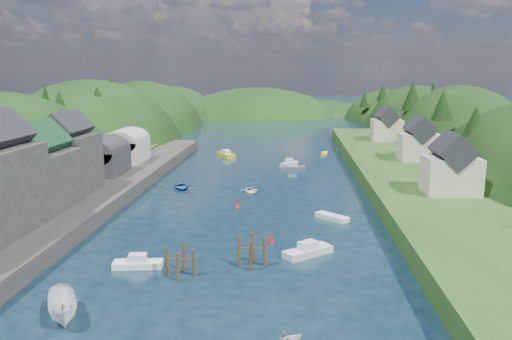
# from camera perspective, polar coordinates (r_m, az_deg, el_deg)

# --- Properties ---
(ground) EXTENTS (600.00, 600.00, 0.00)m
(ground) POSITION_cam_1_polar(r_m,az_deg,el_deg) (98.12, 0.94, 0.20)
(ground) COLOR black
(ground) RESTS_ON ground
(hillside_left) EXTENTS (44.00, 245.56, 52.00)m
(hillside_left) POSITION_cam_1_polar(r_m,az_deg,el_deg) (133.94, -18.02, -0.87)
(hillside_left) COLOR black
(hillside_left) RESTS_ON ground
(hillside_right) EXTENTS (36.00, 245.56, 48.00)m
(hillside_right) POSITION_cam_1_polar(r_m,az_deg,el_deg) (130.11, 21.81, -1.19)
(hillside_right) COLOR black
(hillside_right) RESTS_ON ground
(far_hills) EXTENTS (103.00, 68.00, 44.00)m
(far_hills) POSITION_cam_1_polar(r_m,az_deg,el_deg) (222.18, 3.08, 3.56)
(far_hills) COLOR black
(far_hills) RESTS_ON ground
(hill_trees) EXTENTS (91.00, 149.44, 12.28)m
(hill_trees) POSITION_cam_1_polar(r_m,az_deg,el_deg) (111.49, 1.74, 7.24)
(hill_trees) COLOR black
(hill_trees) RESTS_ON ground
(quay_left) EXTENTS (12.00, 110.00, 2.00)m
(quay_left) POSITION_cam_1_polar(r_m,az_deg,el_deg) (74.56, -19.23, -3.19)
(quay_left) COLOR #2D2B28
(quay_left) RESTS_ON ground
(terrace_left_grass) EXTENTS (12.00, 110.00, 2.50)m
(terrace_left_grass) POSITION_cam_1_polar(r_m,az_deg,el_deg) (77.53, -24.00, -2.82)
(terrace_left_grass) COLOR #234719
(terrace_left_grass) RESTS_ON ground
(quayside_buildings) EXTENTS (8.00, 35.84, 12.90)m
(quayside_buildings) POSITION_cam_1_polar(r_m,az_deg,el_deg) (62.34, -26.19, -0.73)
(quayside_buildings) COLOR #2D2B28
(quayside_buildings) RESTS_ON quay_left
(boat_sheds) EXTENTS (7.00, 21.00, 7.50)m
(boat_sheds) POSITION_cam_1_polar(r_m,az_deg,el_deg) (91.77, -15.90, 2.34)
(boat_sheds) COLOR #2D2D30
(boat_sheds) RESTS_ON quay_left
(terrace_right) EXTENTS (16.00, 120.00, 2.40)m
(terrace_right) POSITION_cam_1_polar(r_m,az_deg,el_deg) (90.08, 16.65, -0.49)
(terrace_right) COLOR #234719
(terrace_right) RESTS_ON ground
(right_bank_cottages) EXTENTS (9.00, 59.24, 8.41)m
(right_bank_cottages) POSITION_cam_1_polar(r_m,az_deg,el_deg) (98.00, 17.49, 3.13)
(right_bank_cottages) COLOR beige
(right_bank_cottages) RESTS_ON terrace_right
(piling_cluster_near) EXTENTS (3.02, 2.84, 3.25)m
(piling_cluster_near) POSITION_cam_1_polar(r_m,az_deg,el_deg) (47.75, -8.57, -10.66)
(piling_cluster_near) COLOR #382314
(piling_cluster_near) RESTS_ON ground
(piling_cluster_far) EXTENTS (3.03, 2.85, 3.60)m
(piling_cluster_far) POSITION_cam_1_polar(r_m,az_deg,el_deg) (49.42, -0.48, -9.55)
(piling_cluster_far) COLOR #382314
(piling_cluster_far) RESTS_ON ground
(channel_buoy_near) EXTENTS (0.70, 0.70, 1.10)m
(channel_buoy_near) POSITION_cam_1_polar(r_m,az_deg,el_deg) (56.07, 1.79, -7.81)
(channel_buoy_near) COLOR #B70F0E
(channel_buoy_near) RESTS_ON ground
(channel_buoy_far) EXTENTS (0.70, 0.70, 1.10)m
(channel_buoy_far) POSITION_cam_1_polar(r_m,az_deg,el_deg) (70.56, -2.20, -3.80)
(channel_buoy_far) COLOR #B70F0E
(channel_buoy_far) RESTS_ON ground
(moored_boats) EXTENTS (28.54, 86.34, 2.21)m
(moored_boats) POSITION_cam_1_polar(r_m,az_deg,el_deg) (66.71, -3.65, -4.63)
(moored_boats) COLOR #4F525A
(moored_boats) RESTS_ON ground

